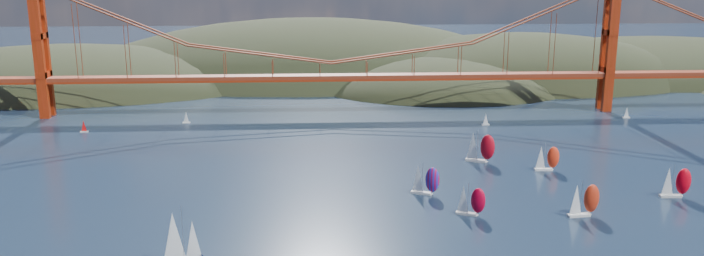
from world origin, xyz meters
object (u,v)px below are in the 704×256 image
object	(u,v)px
racer_2	(675,182)
racer_1	(583,200)
racer_3	(547,158)
racer_rwb	(425,179)
sloop_navy	(179,239)
racer_0	(470,200)
racer_5	(480,147)

from	to	relation	value
racer_2	racer_1	bearing A→B (deg)	-154.73
racer_1	racer_3	distance (m)	39.81
racer_2	racer_rwb	bearing A→B (deg)	177.42
sloop_navy	racer_3	size ratio (longest dim) A/B	1.50
racer_0	racer_2	distance (m)	60.74
sloop_navy	racer_0	distance (m)	73.71
racer_0	sloop_navy	bearing A→B (deg)	-136.72
racer_0	racer_2	xyz separation A→B (m)	(59.84, 10.44, 0.42)
racer_3	racer_rwb	size ratio (longest dim) A/B	0.95
racer_0	racer_5	bearing A→B (deg)	96.96
racer_1	racer_rwb	bearing A→B (deg)	144.50
racer_2	racer_rwb	size ratio (longest dim) A/B	1.03
racer_2	racer_rwb	world-z (taller)	racer_2
racer_1	racer_3	bearing A→B (deg)	75.96
racer_0	racer_5	xyz separation A→B (m)	(13.91, 47.65, 1.00)
sloop_navy	racer_5	xyz separation A→B (m)	(83.13, 72.91, -0.72)
sloop_navy	racer_5	distance (m)	110.58
racer_2	racer_3	size ratio (longest dim) A/B	1.09
racer_0	racer_1	bearing A→B (deg)	18.43
sloop_navy	racer_rwb	world-z (taller)	sloop_navy
sloop_navy	racer_0	world-z (taller)	sloop_navy
racer_2	racer_3	distance (m)	38.15
racer_1	racer_rwb	xyz separation A→B (m)	(-37.86, 19.31, -0.16)
sloop_navy	racer_0	size ratio (longest dim) A/B	1.52
racer_5	racer_1	bearing A→B (deg)	-49.53
racer_0	racer_1	distance (m)	28.89
sloop_navy	racer_2	size ratio (longest dim) A/B	1.38
racer_0	racer_2	bearing A→B (deg)	33.13
racer_0	racer_3	bearing A→B (deg)	71.97
sloop_navy	racer_1	xyz separation A→B (m)	(98.00, 22.84, -1.26)
racer_1	racer_2	size ratio (longest dim) A/B	1.01
racer_3	racer_rwb	distance (m)	46.40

